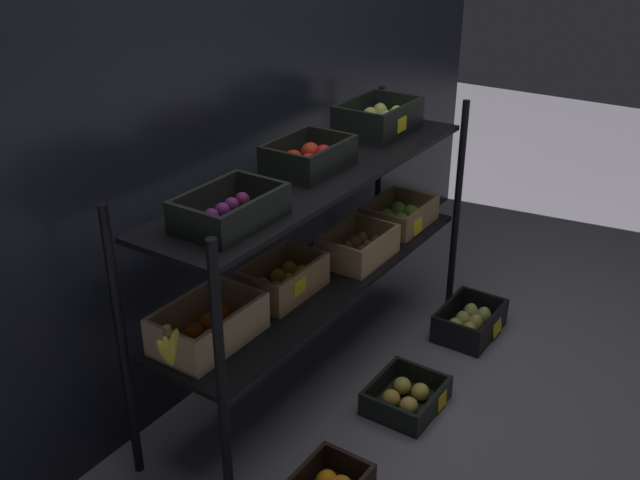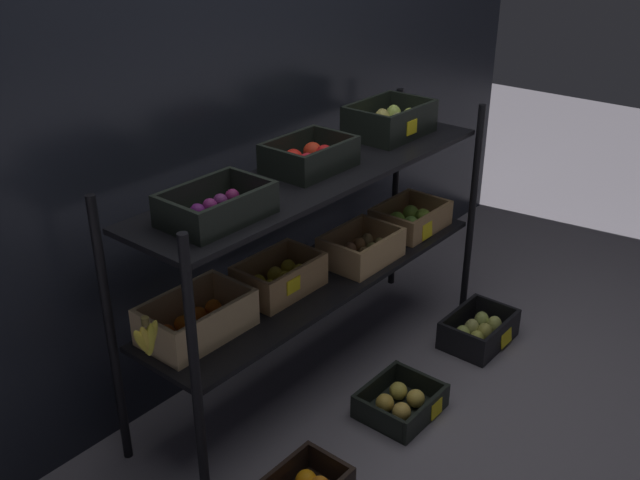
# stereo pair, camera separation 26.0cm
# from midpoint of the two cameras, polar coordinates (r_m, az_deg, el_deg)

# --- Properties ---
(ground_plane) EXTENTS (10.00, 10.00, 0.00)m
(ground_plane) POSITION_cam_midpoint_polar(r_m,az_deg,el_deg) (3.12, -2.42, -10.30)
(ground_plane) COLOR slate
(storefront_wall) EXTENTS (4.06, 0.12, 2.07)m
(storefront_wall) POSITION_cam_midpoint_polar(r_m,az_deg,el_deg) (2.90, -9.45, 9.35)
(storefront_wall) COLOR black
(storefront_wall) RESTS_ON ground_plane
(display_rack) EXTENTS (1.77, 0.45, 1.04)m
(display_rack) POSITION_cam_midpoint_polar(r_m,az_deg,el_deg) (2.79, -2.74, 1.09)
(display_rack) COLOR black
(display_rack) RESTS_ON ground_plane
(crate_ground_apple_gold) EXTENTS (0.31, 0.26, 0.10)m
(crate_ground_apple_gold) POSITION_cam_midpoint_polar(r_m,az_deg,el_deg) (2.92, 4.15, -12.25)
(crate_ground_apple_gold) COLOR black
(crate_ground_apple_gold) RESTS_ON ground_plane
(crate_ground_pear) EXTENTS (0.34, 0.24, 0.13)m
(crate_ground_pear) POSITION_cam_midpoint_polar(r_m,az_deg,el_deg) (3.38, 9.47, -6.44)
(crate_ground_pear) COLOR black
(crate_ground_pear) RESTS_ON ground_plane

